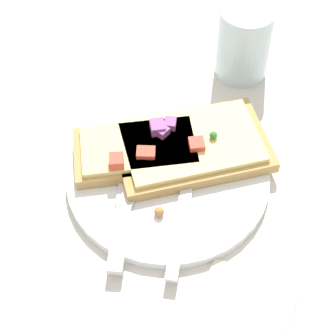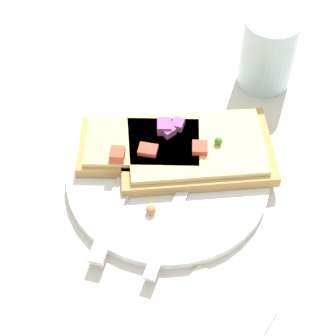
% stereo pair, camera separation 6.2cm
% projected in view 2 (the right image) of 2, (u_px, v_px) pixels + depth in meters
% --- Properties ---
extents(ground_plane, '(4.00, 4.00, 0.00)m').
position_uv_depth(ground_plane, '(168.00, 180.00, 0.64)').
color(ground_plane, beige).
extents(plate, '(0.23, 0.23, 0.01)m').
position_uv_depth(plate, '(168.00, 177.00, 0.63)').
color(plate, white).
rests_on(plate, ground).
extents(fork, '(0.20, 0.07, 0.01)m').
position_uv_depth(fork, '(183.00, 190.00, 0.61)').
color(fork, silver).
rests_on(fork, plate).
extents(knife, '(0.20, 0.09, 0.01)m').
position_uv_depth(knife, '(121.00, 193.00, 0.61)').
color(knife, silver).
rests_on(knife, plate).
extents(pizza_slice_main, '(0.19, 0.20, 0.03)m').
position_uv_depth(pizza_slice_main, '(196.00, 149.00, 0.64)').
color(pizza_slice_main, tan).
rests_on(pizza_slice_main, plate).
extents(pizza_slice_corner, '(0.15, 0.16, 0.03)m').
position_uv_depth(pizza_slice_corner, '(143.00, 147.00, 0.64)').
color(pizza_slice_corner, tan).
rests_on(pizza_slice_corner, plate).
extents(crumb_scatter, '(0.14, 0.07, 0.01)m').
position_uv_depth(crumb_scatter, '(159.00, 176.00, 0.62)').
color(crumb_scatter, '#C67F46').
rests_on(crumb_scatter, plate).
extents(drinking_glass, '(0.07, 0.07, 0.10)m').
position_uv_depth(drinking_glass, '(268.00, 52.00, 0.70)').
color(drinking_glass, silver).
rests_on(drinking_glass, ground).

